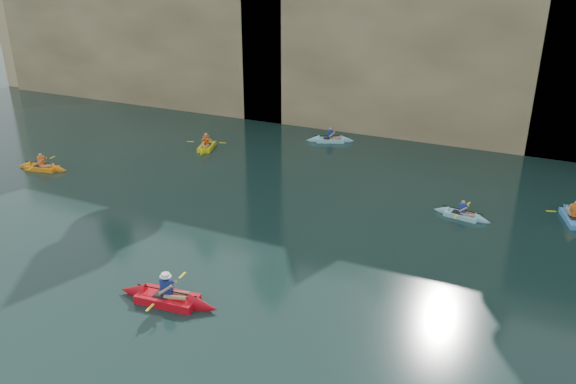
% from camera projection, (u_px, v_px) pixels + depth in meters
% --- Properties ---
extents(ground, '(160.00, 160.00, 0.00)m').
position_uv_depth(ground, '(189.00, 305.00, 18.91)').
color(ground, black).
rests_on(ground, ground).
extents(cliff, '(70.00, 16.00, 12.00)m').
position_uv_depth(cliff, '(417.00, 28.00, 41.57)').
color(cliff, tan).
rests_on(cliff, ground).
extents(cliff_slab_west, '(26.00, 2.40, 10.56)m').
position_uv_depth(cliff_slab_west, '(138.00, 35.00, 43.62)').
color(cliff_slab_west, tan).
rests_on(cliff_slab_west, ground).
extents(cliff_slab_center, '(24.00, 2.40, 11.40)m').
position_uv_depth(cliff_slab_center, '(420.00, 47.00, 34.73)').
color(cliff_slab_center, tan).
rests_on(cliff_slab_center, ground).
extents(sea_cave_west, '(4.50, 1.00, 4.00)m').
position_uv_depth(sea_cave_west, '(157.00, 81.00, 43.55)').
color(sea_cave_west, black).
rests_on(sea_cave_west, ground).
extents(sea_cave_center, '(3.50, 1.00, 3.20)m').
position_uv_depth(sea_cave_center, '(324.00, 104.00, 38.15)').
color(sea_cave_center, black).
rests_on(sea_cave_center, ground).
extents(sea_cave_east, '(5.00, 1.00, 4.50)m').
position_uv_depth(sea_cave_east, '(550.00, 119.00, 32.34)').
color(sea_cave_east, black).
rests_on(sea_cave_east, ground).
extents(main_kayaker, '(3.80, 2.51, 1.39)m').
position_uv_depth(main_kayaker, '(168.00, 298.00, 18.99)').
color(main_kayaker, red).
rests_on(main_kayaker, ground).
extents(kayaker_orange, '(3.18, 2.30, 1.18)m').
position_uv_depth(kayaker_orange, '(42.00, 167.00, 30.92)').
color(kayaker_orange, orange).
rests_on(kayaker_orange, ground).
extents(kayaker_ltblue_near, '(2.71, 2.07, 1.04)m').
position_uv_depth(kayaker_ltblue_near, '(462.00, 215.00, 25.25)').
color(kayaker_ltblue_near, '#88D2E4').
rests_on(kayaker_ltblue_near, ground).
extents(kayaker_yellow, '(2.33, 3.10, 1.24)m').
position_uv_depth(kayaker_yellow, '(207.00, 146.00, 34.33)').
color(kayaker_yellow, yellow).
rests_on(kayaker_yellow, ground).
extents(kayaker_ltblue_mid, '(3.09, 2.15, 1.17)m').
position_uv_depth(kayaker_ltblue_mid, '(330.00, 140.00, 35.61)').
color(kayaker_ltblue_mid, '#8BD4E8').
rests_on(kayaker_ltblue_mid, ground).
extents(kayaker_blue_east, '(2.33, 3.49, 1.22)m').
position_uv_depth(kayaker_blue_east, '(574.00, 218.00, 24.88)').
color(kayaker_blue_east, '#4496E8').
rests_on(kayaker_blue_east, ground).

